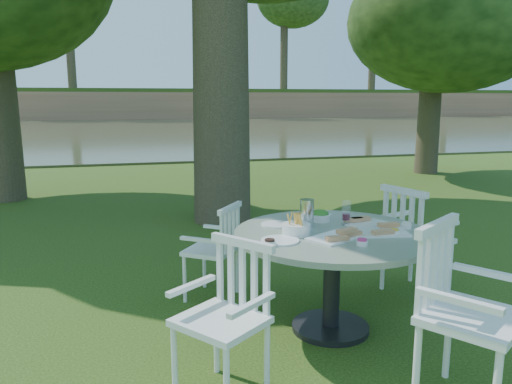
% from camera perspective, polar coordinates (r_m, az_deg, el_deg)
% --- Properties ---
extents(ground, '(140.00, 140.00, 0.00)m').
position_cam_1_polar(ground, '(4.47, 0.68, -11.23)').
color(ground, '#1C370B').
rests_on(ground, ground).
extents(table, '(1.40, 1.40, 0.74)m').
position_cam_1_polar(table, '(3.61, 8.74, -6.69)').
color(table, black).
rests_on(table, ground).
extents(chair_ne, '(0.57, 0.59, 0.94)m').
position_cam_1_polar(chair_ne, '(4.42, 17.24, -4.44)').
color(chair_ne, white).
rests_on(chair_ne, ground).
extents(chair_nw, '(0.55, 0.55, 0.81)m').
position_cam_1_polar(chair_nw, '(4.17, -4.17, -5.97)').
color(chair_nw, white).
rests_on(chair_nw, ground).
extents(chair_sw, '(0.60, 0.60, 0.88)m').
position_cam_1_polar(chair_sw, '(2.89, -2.90, -12.81)').
color(chair_sw, white).
rests_on(chair_sw, ground).
extents(chair_se, '(0.69, 0.68, 1.01)m').
position_cam_1_polar(chair_se, '(2.96, 21.79, -11.38)').
color(chair_se, white).
rests_on(chair_se, ground).
extents(tableware, '(1.16, 0.80, 0.20)m').
position_cam_1_polar(tableware, '(3.58, 7.48, -3.79)').
color(tableware, white).
rests_on(tableware, table).
extents(river, '(100.00, 28.00, 0.12)m').
position_cam_1_polar(river, '(27.07, -12.67, 6.82)').
color(river, '#383B23').
rests_on(river, ground).
extents(far_bank, '(100.00, 18.00, 15.20)m').
position_cam_1_polar(far_bank, '(45.48, -13.75, 17.35)').
color(far_bank, '#956345').
rests_on(far_bank, ground).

